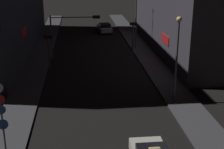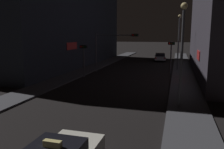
{
  "view_description": "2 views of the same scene",
  "coord_description": "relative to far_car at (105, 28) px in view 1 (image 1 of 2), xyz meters",
  "views": [
    {
      "loc": [
        -1.59,
        -7.01,
        10.14
      ],
      "look_at": [
        0.87,
        16.79,
        1.95
      ],
      "focal_mm": 51.91,
      "sensor_mm": 36.0,
      "label": 1
    },
    {
      "loc": [
        5.33,
        0.86,
        4.72
      ],
      "look_at": [
        0.35,
        18.42,
        1.53
      ],
      "focal_mm": 36.92,
      "sensor_mm": 36.0,
      "label": 2
    }
  ],
  "objects": [
    {
      "name": "far_car",
      "position": [
        0.0,
        0.0,
        0.0
      ],
      "size": [
        2.18,
        4.59,
        1.42
      ],
      "color": "#B7B7BC",
      "rests_on": "ground_plane"
    },
    {
      "name": "traffic_light_overhead",
      "position": [
        -4.81,
        -14.23,
        2.89
      ],
      "size": [
        5.46,
        0.42,
        4.89
      ],
      "color": "#47474C",
      "rests_on": "ground_plane"
    },
    {
      "name": "sidewalk_left",
      "position": [
        -8.56,
        -13.66,
        -0.67
      ],
      "size": [
        2.56,
        62.2,
        0.13
      ],
      "primitive_type": "cube",
      "color": "#424247",
      "rests_on": "ground_plane"
    },
    {
      "name": "sign_pole_left",
      "position": [
        -8.14,
        -34.04,
        1.93
      ],
      "size": [
        0.58,
        0.1,
        4.34
      ],
      "color": "#47474C",
      "rests_on": "sidewalk_left"
    },
    {
      "name": "sidewalk_right",
      "position": [
        3.75,
        -13.66,
        -0.67
      ],
      "size": [
        2.56,
        62.2,
        0.13
      ],
      "primitive_type": "cube",
      "color": "#424247",
      "rests_on": "ground_plane"
    },
    {
      "name": "traffic_light_left_kerb",
      "position": [
        -7.03,
        -18.31,
        1.88
      ],
      "size": [
        0.8,
        0.42,
        3.64
      ],
      "color": "#47474C",
      "rests_on": "ground_plane"
    },
    {
      "name": "traffic_light_right_kerb",
      "position": [
        2.22,
        -13.47,
        2.05
      ],
      "size": [
        0.8,
        0.42,
        3.91
      ],
      "color": "#47474C",
      "rests_on": "ground_plane"
    },
    {
      "name": "street_lamp_far_block",
      "position": [
        3.03,
        -10.58,
        3.71
      ],
      "size": [
        0.4,
        0.4,
        7.09
      ],
      "color": "#47474C",
      "rests_on": "sidewalk_right"
    },
    {
      "name": "street_lamp_near_block",
      "position": [
        3.2,
        -27.15,
        3.42
      ],
      "size": [
        0.41,
        0.41,
        6.46
      ],
      "color": "#47474C",
      "rests_on": "sidewalk_right"
    }
  ]
}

